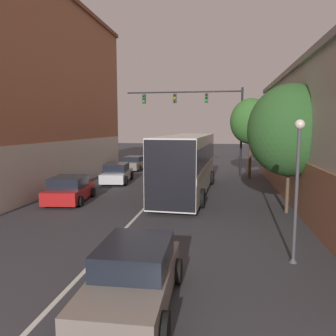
{
  "coord_description": "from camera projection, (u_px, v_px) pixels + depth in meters",
  "views": [
    {
      "loc": [
        3.81,
        -2.27,
        4.11
      ],
      "look_at": [
        0.92,
        15.44,
        1.86
      ],
      "focal_mm": 35.0,
      "sensor_mm": 36.0,
      "label": 1
    }
  ],
  "objects": [
    {
      "name": "parked_car_left_mid",
      "position": [
        70.0,
        190.0,
        18.1
      ],
      "size": [
        2.46,
        4.05,
        1.41
      ],
      "rotation": [
        0.0,
        0.0,
        1.69
      ],
      "color": "red",
      "rests_on": "ground_plane"
    },
    {
      "name": "traffic_signal_gantry",
      "position": [
        203.0,
        110.0,
        27.7
      ],
      "size": [
        9.91,
        0.36,
        7.37
      ],
      "color": "black",
      "rests_on": "ground_plane"
    },
    {
      "name": "street_tree_far",
      "position": [
        251.0,
        122.0,
        25.71
      ],
      "size": [
        3.26,
        2.94,
        6.36
      ],
      "color": "#4C3823",
      "rests_on": "ground_plane"
    },
    {
      "name": "bus",
      "position": [
        187.0,
        161.0,
        20.18
      ],
      "size": [
        3.11,
        11.46,
        3.61
      ],
      "rotation": [
        0.0,
        0.0,
        1.53
      ],
      "color": "silver",
      "rests_on": "ground_plane"
    },
    {
      "name": "hatchback_foreground",
      "position": [
        134.0,
        277.0,
        7.54
      ],
      "size": [
        2.08,
        4.1,
        1.43
      ],
      "rotation": [
        0.0,
        0.0,
        1.6
      ],
      "color": "slate",
      "rests_on": "ground_plane"
    },
    {
      "name": "parked_car_left_near",
      "position": [
        117.0,
        173.0,
        24.46
      ],
      "size": [
        2.37,
        4.54,
        1.44
      ],
      "rotation": [
        0.0,
        0.0,
        1.69
      ],
      "color": "silver",
      "rests_on": "ground_plane"
    },
    {
      "name": "parked_car_left_far",
      "position": [
        135.0,
        163.0,
        31.75
      ],
      "size": [
        2.27,
        4.18,
        1.32
      ],
      "rotation": [
        0.0,
        0.0,
        1.48
      ],
      "color": "slate",
      "rests_on": "ground_plane"
    },
    {
      "name": "lane_center_line",
      "position": [
        150.0,
        202.0,
        18.01
      ],
      "size": [
        0.14,
        41.96,
        0.01
      ],
      "color": "silver",
      "rests_on": "ground_plane"
    },
    {
      "name": "street_tree_near",
      "position": [
        290.0,
        130.0,
        15.32
      ],
      "size": [
        3.94,
        3.54,
        6.12
      ],
      "color": "brown",
      "rests_on": "ground_plane"
    },
    {
      "name": "street_lamp",
      "position": [
        297.0,
        185.0,
        9.7
      ],
      "size": [
        0.29,
        0.29,
        4.33
      ],
      "color": "#47474C",
      "rests_on": "ground_plane"
    }
  ]
}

